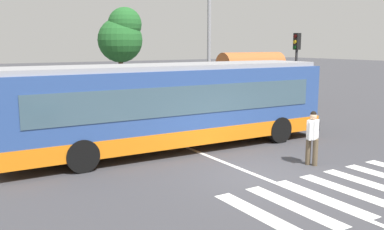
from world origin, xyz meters
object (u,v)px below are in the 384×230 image
Objects in this scene: pedestrian_crossing_street at (312,135)px; traffic_light_far_corner at (296,59)px; parked_car_champagne at (128,91)px; background_tree_right at (122,36)px; bus_stop_shelter at (251,66)px; city_transit_bus at (172,106)px; twin_arm_street_lamp at (209,18)px; parked_car_black at (37,97)px; parked_car_charcoal at (85,94)px.

traffic_light_far_corner is at bearing 47.68° from pedestrian_crossing_street.
pedestrian_crossing_street is at bearing -92.66° from parked_car_champagne.
parked_car_champagne is 10.68m from traffic_light_far_corner.
traffic_light_far_corner is 14.36m from background_tree_right.
bus_stop_shelter is at bearing 58.42° from pedestrian_crossing_street.
city_transit_bus is 12.54m from parked_car_champagne.
background_tree_right reaches higher than parked_car_champagne.
twin_arm_street_lamp reaches higher than pedestrian_crossing_street.
pedestrian_crossing_street is 0.26× the size of background_tree_right.
city_transit_bus reaches higher than parked_car_champagne.
bus_stop_shelter is (9.99, 7.72, 0.83)m from city_transit_bus.
city_transit_bus reaches higher than pedestrian_crossing_street.
parked_car_champagne is at bearing -0.74° from parked_car_black.
pedestrian_crossing_street is at bearing -121.58° from bus_stop_shelter.
traffic_light_far_corner reaches higher than pedestrian_crossing_street.
parked_car_charcoal is 1.01× the size of bus_stop_shelter.
city_transit_bus is 2.82× the size of traffic_light_far_corner.
twin_arm_street_lamp is at bearing -87.75° from background_tree_right.
city_transit_bus reaches higher than parked_car_charcoal.
parked_car_charcoal is 10.41m from bus_stop_shelter.
background_tree_right is (7.43, 5.24, 3.62)m from parked_car_black.
bus_stop_shelter reaches higher than parked_car_charcoal.
traffic_light_far_corner reaches higher than parked_car_charcoal.
bus_stop_shelter is at bearing -19.85° from parked_car_black.
background_tree_right reaches higher than city_transit_bus.
parked_car_charcoal is at bearing -130.82° from background_tree_right.
parked_car_black and parked_car_charcoal have the same top height.
parked_car_charcoal is at bearing 97.40° from pedestrian_crossing_street.
twin_arm_street_lamp is (5.10, -5.80, 4.37)m from parked_car_charcoal.
bus_stop_shelter is at bearing 89.51° from traffic_light_far_corner.
bus_stop_shelter is 5.30m from twin_arm_street_lamp.
parked_car_black is 0.70× the size of background_tree_right.
traffic_light_far_corner is at bearing -90.49° from bus_stop_shelter.
bus_stop_shelter is (0.03, 3.88, -0.52)m from traffic_light_far_corner.
city_transit_bus is 10.76m from traffic_light_far_corner.
parked_car_charcoal is (0.63, 11.94, -0.82)m from city_transit_bus.
parked_car_charcoal is 8.87m from twin_arm_street_lamp.
pedestrian_crossing_street is 0.38× the size of parked_car_charcoal.
parked_car_charcoal is 0.55× the size of twin_arm_street_lamp.
pedestrian_crossing_street is 16.94m from parked_car_black.
twin_arm_street_lamp is at bearing 151.34° from traffic_light_far_corner.
parked_car_black is 1.04× the size of traffic_light_far_corner.
city_transit_bus is 12.65m from bus_stop_shelter.
background_tree_right is at bearing 49.18° from parked_car_charcoal.
traffic_light_far_corner is (12.10, -8.27, 2.17)m from parked_car_black.
background_tree_right is at bearing 71.07° from parked_car_champagne.
bus_stop_shelter is (6.53, -4.31, 1.65)m from parked_car_champagne.
traffic_light_far_corner is at bearing 21.05° from city_transit_bus.
twin_arm_street_lamp reaches higher than parked_car_black.
traffic_light_far_corner reaches higher than bus_stop_shelter.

